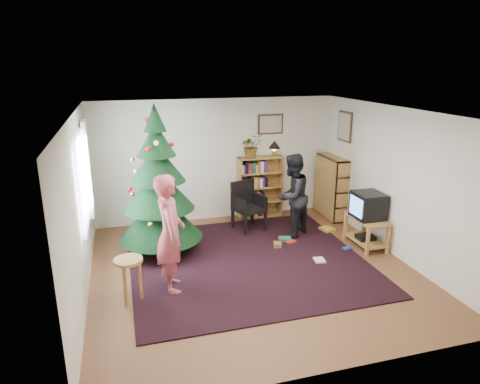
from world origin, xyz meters
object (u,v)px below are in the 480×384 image
object	(u,v)px
christmas_tree	(159,193)
tv_stand	(366,230)
picture_back	(270,124)
person_by_chair	(292,196)
armchair	(247,203)
bookshelf_back	(260,186)
picture_right	(345,126)
crt_tv	(368,205)
potted_plant	(251,146)
bookshelf_right	(331,186)
stool	(129,269)
table_lamp	(274,145)
person_standing	(170,234)

from	to	relation	value
christmas_tree	tv_stand	distance (m)	3.71
picture_back	tv_stand	world-z (taller)	picture_back
tv_stand	person_by_chair	xyz separation A→B (m)	(-1.11, 0.81, 0.48)
armchair	christmas_tree	bearing A→B (deg)	-176.12
bookshelf_back	picture_right	bearing A→B (deg)	-20.50
christmas_tree	bookshelf_back	bearing A→B (deg)	29.67
crt_tv	potted_plant	bearing A→B (deg)	126.76
potted_plant	armchair	bearing A→B (deg)	-113.48
bookshelf_right	tv_stand	xyz separation A→B (m)	(-0.12, -1.62, -0.34)
christmas_tree	stool	distance (m)	1.74
tv_stand	table_lamp	world-z (taller)	table_lamp
picture_back	bookshelf_right	bearing A→B (deg)	-24.79
christmas_tree	bookshelf_back	world-z (taller)	christmas_tree
stool	armchair	bearing A→B (deg)	43.16
armchair	person_by_chair	world-z (taller)	person_by_chair
picture_back	stool	size ratio (longest dim) A/B	0.85
christmas_tree	person_by_chair	xyz separation A→B (m)	(2.44, 0.05, -0.27)
picture_right	person_by_chair	world-z (taller)	picture_right
christmas_tree	stool	xyz separation A→B (m)	(-0.58, -1.53, -0.57)
bookshelf_right	armchair	bearing A→B (deg)	95.59
picture_back	potted_plant	world-z (taller)	picture_back
crt_tv	person_standing	size ratio (longest dim) A/B	0.30
picture_right	potted_plant	size ratio (longest dim) A/B	1.24
bookshelf_right	bookshelf_back	bearing A→B (deg)	73.97
bookshelf_back	person_by_chair	bearing A→B (deg)	-80.04
picture_right	bookshelf_back	size ratio (longest dim) A/B	0.46
bookshelf_right	person_standing	distance (m)	4.26
tv_stand	crt_tv	bearing A→B (deg)	180.00
stool	crt_tv	bearing A→B (deg)	10.53
stool	person_by_chair	distance (m)	3.42
stool	table_lamp	bearing A→B (deg)	42.04
picture_back	bookshelf_back	distance (m)	1.32
bookshelf_back	stool	xyz separation A→B (m)	(-2.81, -2.80, -0.16)
picture_back	tv_stand	size ratio (longest dim) A/B	0.67
picture_right	person_by_chair	xyz separation A→B (m)	(-1.36, -0.63, -1.15)
picture_right	christmas_tree	distance (m)	3.96
christmas_tree	tv_stand	bearing A→B (deg)	-12.20
crt_tv	person_standing	bearing A→B (deg)	-171.03
bookshelf_right	tv_stand	size ratio (longest dim) A/B	1.59
picture_back	person_by_chair	xyz separation A→B (m)	(-0.04, -1.36, -1.15)
person_standing	tv_stand	bearing A→B (deg)	-79.58
bookshelf_back	bookshelf_right	bearing A→B (deg)	-16.03
picture_right	table_lamp	xyz separation A→B (m)	(-1.28, 0.59, -0.43)
bookshelf_back	crt_tv	distance (m)	2.43
person_standing	potted_plant	xyz separation A→B (m)	(2.01, 2.59, 0.68)
tv_stand	potted_plant	distance (m)	2.82
picture_back	stool	distance (m)	4.48
bookshelf_back	stool	distance (m)	3.97
armchair	picture_right	bearing A→B (deg)	-16.52
armchair	potted_plant	world-z (taller)	potted_plant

